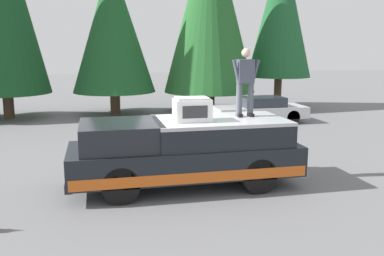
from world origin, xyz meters
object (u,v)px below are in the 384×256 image
parked_car_silver (260,110)px  pickup_truck (185,152)px  person_on_truck_bed (245,81)px  compressor_unit (192,109)px

parked_car_silver → pickup_truck: bearing=147.2°
parked_car_silver → person_on_truck_bed: bearing=155.5°
pickup_truck → person_on_truck_bed: person_on_truck_bed is taller
compressor_unit → person_on_truck_bed: size_ratio=0.50×
pickup_truck → person_on_truck_bed: bearing=-82.5°
person_on_truck_bed → parked_car_silver: person_on_truck_bed is taller
person_on_truck_bed → parked_car_silver: (7.78, -3.55, -1.97)m
compressor_unit → parked_car_silver: size_ratio=0.20×
pickup_truck → compressor_unit: (-0.16, -0.15, 1.05)m
person_on_truck_bed → compressor_unit: bearing=104.2°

